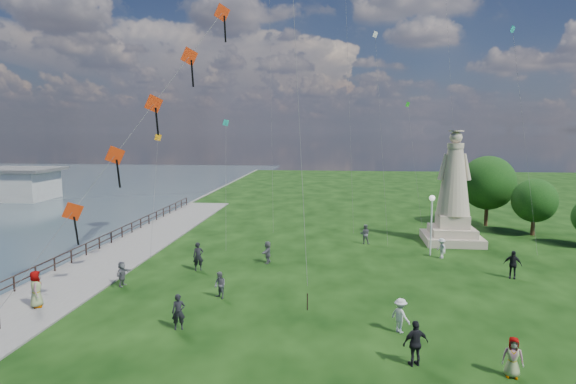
# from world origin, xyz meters

# --- Properties ---
(waterfront) EXTENTS (200.00, 200.00, 1.51)m
(waterfront) POSITION_xyz_m (-15.24, 8.99, -0.06)
(waterfront) COLOR #33474D
(waterfront) RESTS_ON ground
(statue) EXTENTS (4.62, 4.62, 9.23)m
(statue) POSITION_xyz_m (11.50, 19.31, 3.49)
(statue) COLOR #C4AD94
(statue) RESTS_ON ground
(lamppost) EXTENTS (0.42, 0.42, 4.50)m
(lamppost) POSITION_xyz_m (8.95, 14.93, 3.24)
(lamppost) COLOR silver
(lamppost) RESTS_ON ground
(tree_row) EXTENTS (9.65, 12.28, 6.80)m
(tree_row) POSITION_xyz_m (17.87, 24.86, 3.71)
(tree_row) COLOR #382314
(tree_row) RESTS_ON ground
(person_0) EXTENTS (0.70, 0.57, 1.68)m
(person_0) POSITION_xyz_m (-5.33, 0.03, 0.84)
(person_0) COLOR black
(person_0) RESTS_ON ground
(person_1) EXTENTS (0.84, 0.80, 1.49)m
(person_1) POSITION_xyz_m (-4.41, 4.32, 0.74)
(person_1) COLOR #595960
(person_1) RESTS_ON ground
(person_2) EXTENTS (1.08, 1.13, 1.60)m
(person_2) POSITION_xyz_m (4.90, 0.70, 0.80)
(person_2) COLOR silver
(person_2) RESTS_ON ground
(person_3) EXTENTS (1.20, 0.88, 1.84)m
(person_3) POSITION_xyz_m (5.08, -2.45, 0.92)
(person_3) COLOR black
(person_3) RESTS_ON ground
(person_4) EXTENTS (0.85, 0.62, 1.56)m
(person_4) POSITION_xyz_m (8.56, -3.00, 0.78)
(person_4) COLOR #595960
(person_4) RESTS_ON ground
(person_5) EXTENTS (0.75, 1.45, 1.50)m
(person_5) POSITION_xyz_m (-10.71, 5.80, 0.75)
(person_5) COLOR #595960
(person_5) RESTS_ON ground
(person_6) EXTENTS (0.80, 0.67, 1.87)m
(person_6) POSITION_xyz_m (-7.11, 9.44, 0.94)
(person_6) COLOR black
(person_6) RESTS_ON ground
(person_7) EXTENTS (0.83, 0.56, 1.61)m
(person_7) POSITION_xyz_m (4.32, 18.12, 0.80)
(person_7) COLOR #595960
(person_7) RESTS_ON ground
(person_8) EXTENTS (0.82, 1.07, 1.48)m
(person_8) POSITION_xyz_m (9.57, 14.12, 0.74)
(person_8) COLOR silver
(person_8) RESTS_ON ground
(person_9) EXTENTS (1.17, 0.88, 1.78)m
(person_9) POSITION_xyz_m (12.97, 9.68, 0.89)
(person_9) COLOR black
(person_9) RESTS_ON ground
(person_10) EXTENTS (0.93, 1.10, 1.92)m
(person_10) POSITION_xyz_m (-13.52, 1.83, 0.96)
(person_10) COLOR #595960
(person_10) RESTS_ON ground
(person_11) EXTENTS (0.83, 1.51, 1.55)m
(person_11) POSITION_xyz_m (-2.79, 11.65, 0.78)
(person_11) COLOR #595960
(person_11) RESTS_ON ground
(red_kite_train) EXTENTS (9.07, 9.35, 16.59)m
(red_kite_train) POSITION_xyz_m (-8.13, 4.58, 10.24)
(red_kite_train) COLOR black
(red_kite_train) RESTS_ON ground
(small_kites) EXTENTS (29.31, 19.87, 27.15)m
(small_kites) POSITION_xyz_m (3.08, 22.97, 14.05)
(small_kites) COLOR teal
(small_kites) RESTS_ON ground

